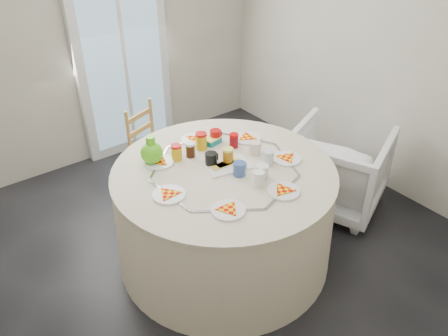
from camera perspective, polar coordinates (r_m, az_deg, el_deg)
floor at (r=3.51m, az=-2.61°, el=-11.80°), size 4.00×4.00×0.00m
wall_back at (r=4.47m, az=-18.62°, el=16.05°), size 4.00×0.02×2.60m
wall_right at (r=4.15m, az=20.90°, el=14.41°), size 0.02×4.00×2.60m
glass_door at (r=4.63m, az=-13.15°, el=14.18°), size 1.00×0.08×2.10m
table at (r=3.32m, az=0.00°, el=-6.18°), size 1.64×1.64×0.83m
wooden_chair at (r=4.08m, az=-9.05°, el=3.06°), size 0.48×0.47×0.84m
armchair at (r=3.98m, az=14.61°, el=0.23°), size 0.99×1.02×0.82m
place_settings at (r=3.09m, az=0.00°, el=-0.47°), size 1.17×1.17×0.02m
jar_cluster at (r=3.25m, az=-2.52°, el=2.35°), size 0.56×0.40×0.15m
butter_tub at (r=3.40m, az=-1.51°, el=3.15°), size 0.14×0.11×0.05m
green_pitcher at (r=3.15m, az=-9.41°, el=1.92°), size 0.18×0.18×0.21m
cheese_platter at (r=3.11m, az=0.48°, el=-0.11°), size 0.35×0.26×0.04m
mugs_glasses at (r=3.13m, az=2.28°, el=0.83°), size 0.86×0.86×0.12m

